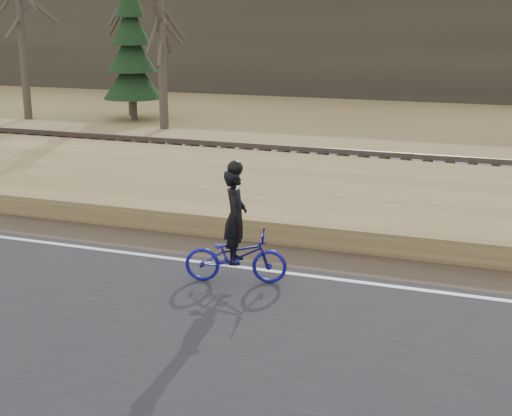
% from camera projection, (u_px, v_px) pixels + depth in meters
% --- Properties ---
extents(ground, '(120.00, 120.00, 0.00)m').
position_uv_depth(ground, '(53.00, 250.00, 13.82)').
color(ground, '#9D894F').
rests_on(ground, ground).
extents(edge_line, '(120.00, 0.12, 0.01)m').
position_uv_depth(edge_line, '(59.00, 244.00, 13.98)').
color(edge_line, silver).
rests_on(edge_line, road).
extents(shoulder, '(120.00, 1.60, 0.04)m').
position_uv_depth(shoulder, '(88.00, 232.00, 14.90)').
color(shoulder, '#473A2B').
rests_on(shoulder, ground).
extents(embankment, '(120.00, 5.00, 0.44)m').
position_uv_depth(embankment, '(155.00, 191.00, 17.56)').
color(embankment, '#9D894F').
rests_on(embankment, ground).
extents(ballast, '(120.00, 3.00, 0.45)m').
position_uv_depth(ballast, '(216.00, 163.00, 21.01)').
color(ballast, slate).
rests_on(ballast, ground).
extents(railroad, '(120.00, 2.40, 0.29)m').
position_uv_depth(railroad, '(216.00, 153.00, 20.93)').
color(railroad, black).
rests_on(railroad, ballast).
extents(treeline_backdrop, '(120.00, 4.00, 6.00)m').
position_uv_depth(treeline_backdrop, '(370.00, 43.00, 40.22)').
color(treeline_backdrop, '#383328').
rests_on(treeline_backdrop, ground).
extents(cyclist, '(1.81, 1.02, 2.08)m').
position_uv_depth(cyclist, '(236.00, 244.00, 11.85)').
color(cyclist, navy).
rests_on(cyclist, road).
extents(bare_tree_far_left, '(0.36, 0.36, 7.07)m').
position_uv_depth(bare_tree_far_left, '(22.00, 37.00, 30.78)').
color(bare_tree_far_left, '#483F35').
rests_on(bare_tree_far_left, ground).
extents(bare_tree_left, '(0.36, 0.36, 8.94)m').
position_uv_depth(bare_tree_left, '(128.00, 15.00, 31.82)').
color(bare_tree_left, '#483F35').
rests_on(bare_tree_left, ground).
extents(bare_tree_near_left, '(0.36, 0.36, 7.03)m').
position_uv_depth(bare_tree_near_left, '(161.00, 40.00, 28.00)').
color(bare_tree_near_left, '#483F35').
rests_on(bare_tree_near_left, ground).
extents(conifer, '(2.60, 2.60, 6.20)m').
position_uv_depth(conifer, '(131.00, 52.00, 30.72)').
color(conifer, '#483F35').
rests_on(conifer, ground).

